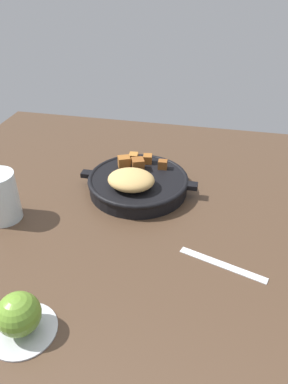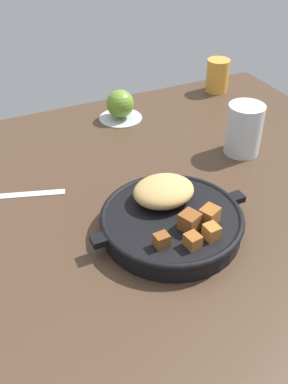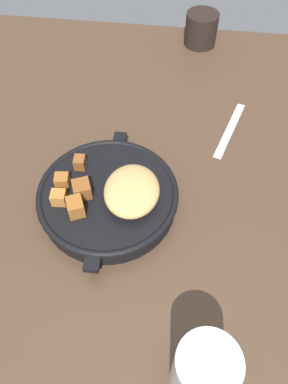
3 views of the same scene
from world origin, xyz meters
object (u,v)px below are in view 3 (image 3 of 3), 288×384
at_px(water_glass_tall, 203,372).
at_px(coffee_mug_dark, 201,29).
at_px(butter_knife, 230,130).
at_px(cast_iron_skillet, 110,196).

distance_m(water_glass_tall, coffee_mug_dark, 0.79).
distance_m(butter_knife, coffee_mug_dark, 0.32).
height_order(cast_iron_skillet, water_glass_tall, water_glass_tall).
xyz_separation_m(cast_iron_skillet, water_glass_tall, (0.27, 0.17, 0.03)).
height_order(water_glass_tall, coffee_mug_dark, water_glass_tall).
bearing_deg(water_glass_tall, butter_knife, 174.33).
distance_m(butter_knife, water_glass_tall, 0.49).
distance_m(cast_iron_skillet, coffee_mug_dark, 0.54).
height_order(cast_iron_skillet, coffee_mug_dark, coffee_mug_dark).
relative_size(cast_iron_skillet, butter_knife, 1.69).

